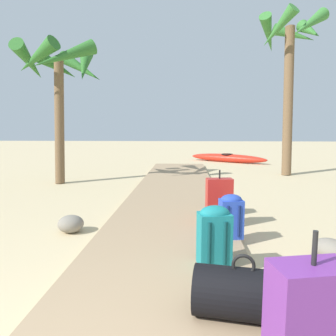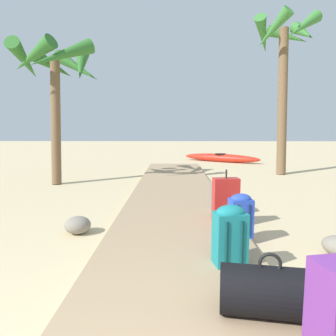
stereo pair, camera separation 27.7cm
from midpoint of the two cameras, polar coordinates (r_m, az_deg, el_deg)
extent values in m
plane|color=#D1BA8C|center=(5.21, -0.12, -8.36)|extent=(60.00, 60.00, 0.00)
cube|color=tan|center=(6.27, 0.07, -5.28)|extent=(1.80, 10.99, 0.08)
cube|color=#197A7F|center=(3.10, 8.93, -12.92)|extent=(0.34, 0.27, 0.52)
ellipsoid|color=#197A7F|center=(3.02, 9.03, -8.28)|extent=(0.33, 0.26, 0.15)
cylinder|color=#0C3D3F|center=(2.98, 8.18, -13.75)|extent=(0.04, 0.04, 0.42)
cylinder|color=#0C3D3F|center=(3.03, 11.02, -13.46)|extent=(0.04, 0.04, 0.42)
cube|color=slate|center=(5.05, 8.24, -5.32)|extent=(0.31, 0.26, 0.46)
ellipsoid|color=slate|center=(5.01, 8.29, -2.77)|extent=(0.29, 0.24, 0.15)
cylinder|color=#3A3A3D|center=(4.92, 7.64, -5.65)|extent=(0.04, 0.04, 0.37)
cylinder|color=#3A3A3D|center=(4.95, 9.34, -5.61)|extent=(0.04, 0.04, 0.37)
cube|color=red|center=(4.45, 8.97, -5.91)|extent=(0.38, 0.22, 0.63)
cylinder|color=black|center=(4.38, 9.07, -1.10)|extent=(0.02, 0.02, 0.12)
cylinder|color=black|center=(2.41, 14.98, -21.49)|extent=(0.73, 0.46, 0.36)
torus|color=black|center=(2.31, 15.16, -16.93)|extent=(0.17, 0.05, 0.16)
cube|color=#2847B7|center=(3.89, 11.39, -9.13)|extent=(0.30, 0.24, 0.47)
ellipsoid|color=#2847B7|center=(3.83, 11.48, -5.73)|extent=(0.28, 0.23, 0.14)
cylinder|color=navy|center=(3.78, 10.90, -9.63)|extent=(0.04, 0.04, 0.38)
cylinder|color=navy|center=(3.82, 12.87, -9.48)|extent=(0.04, 0.04, 0.38)
cylinder|color=brown|center=(8.36, -21.16, 8.16)|extent=(0.24, 0.50, 3.21)
cone|color=#2D6B28|center=(8.41, -16.87, 17.94)|extent=(0.60, 1.33, 1.12)
cone|color=#2D6B28|center=(9.04, -17.52, 17.50)|extent=(1.55, 1.07, 1.07)
cone|color=#2D6B28|center=(9.01, -21.49, 17.32)|extent=(1.11, 0.70, 0.81)
cone|color=#2D6B28|center=(8.78, -26.04, 17.53)|extent=(0.39, 1.41, 0.90)
cone|color=#2D6B28|center=(8.09, -24.86, 18.50)|extent=(1.32, 0.81, 0.86)
cone|color=#2D6B28|center=(7.81, -20.24, 19.24)|extent=(1.44, 1.19, 0.93)
cylinder|color=brown|center=(10.16, 19.87, 11.52)|extent=(0.28, 0.60, 4.46)
cone|color=#387A33|center=(10.79, 23.32, 22.23)|extent=(0.53, 1.21, 0.91)
cone|color=#387A33|center=(11.16, 20.69, 22.07)|extent=(1.37, 0.87, 0.83)
cone|color=#387A33|center=(10.63, 16.57, 22.63)|extent=(0.89, 1.31, 1.06)
cone|color=#387A33|center=(10.02, 18.25, 23.44)|extent=(1.01, 1.17, 1.06)
cone|color=#387A33|center=(10.11, 23.17, 23.26)|extent=(1.27, 0.88, 0.97)
ellipsoid|color=red|center=(13.24, 9.22, 1.90)|extent=(3.19, 2.30, 0.35)
torus|color=black|center=(13.22, 9.23, 2.57)|extent=(0.68, 0.68, 0.05)
ellipsoid|color=gray|center=(4.40, -18.31, -10.11)|extent=(0.38, 0.35, 0.24)
camera|label=1|loc=(0.14, 88.82, 0.15)|focal=32.59mm
camera|label=2|loc=(0.14, -91.18, -0.15)|focal=32.59mm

